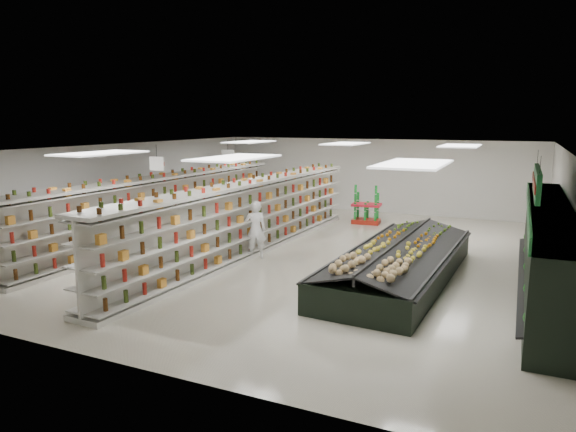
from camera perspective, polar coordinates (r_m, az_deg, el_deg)
The scene contains 16 objects.
floor at distance 15.77m, azimuth 1.65°, elevation -4.10°, with size 16.00×16.00×0.00m, color beige.
ceiling at distance 15.28m, azimuth 1.72°, elevation 7.59°, with size 14.00×16.00×0.02m, color white.
wall_back at distance 22.97m, azimuth 9.47°, elevation 4.44°, with size 14.00×0.02×3.20m, color silver.
wall_front at distance 8.80m, azimuth -19.06°, elevation -5.78°, with size 14.00×0.02×3.20m, color silver.
wall_left at distance 19.24m, azimuth -17.94°, elevation 2.91°, with size 0.02×16.00×3.20m, color silver.
wall_right at distance 14.31m, azimuth 28.48°, elevation -0.34°, with size 0.02×16.00×3.20m, color silver.
produce_wall_case at distance 12.88m, azimuth 26.68°, elevation -2.90°, with size 0.93×8.00×2.20m.
aisle_sign_near at distance 15.54m, azimuth -14.35°, elevation 5.66°, with size 0.52×0.06×0.75m.
aisle_sign_far at distance 18.81m, azimuth -6.69°, elevation 6.71°, with size 0.52×0.06×0.75m.
hortifruti_banner at distance 12.65m, azimuth 25.92°, elevation 3.43°, with size 0.12×3.20×0.95m.
gondola_left at distance 17.99m, azimuth -13.54°, elevation 0.68°, with size 1.38×12.53×2.17m.
gondola_center at distance 15.53m, azimuth -4.51°, elevation -0.55°, with size 1.56×12.67×2.19m.
produce_island at distance 13.39m, azimuth 12.28°, elevation -4.93°, with size 2.85×7.01×1.03m.
soda_endcap at distance 20.33m, azimuth 8.72°, elevation 1.07°, with size 1.17×0.85×1.41m.
shopper_main at distance 14.95m, azimuth -3.63°, elevation -1.55°, with size 0.63×0.41×1.72m, color silver.
shopper_background at distance 21.16m, azimuth -0.13°, elevation 1.74°, with size 0.73×0.45×1.49m, color #96895C.
Camera 1 is at (5.90, -14.07, 3.98)m, focal length 32.00 mm.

